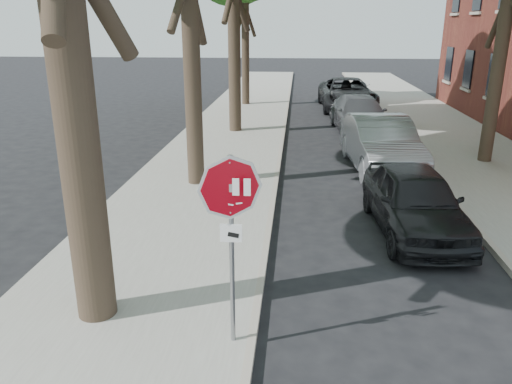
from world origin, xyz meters
TOP-DOWN VIEW (x-y plane):
  - ground at (0.00, 0.00)m, footprint 120.00×120.00m
  - sidewalk_left at (-2.50, 12.00)m, footprint 4.00×55.00m
  - sidewalk_right at (6.00, 12.00)m, footprint 4.00×55.00m
  - curb_left at (-0.45, 12.00)m, footprint 0.12×55.00m
  - curb_right at (3.95, 12.00)m, footprint 0.12×55.00m
  - stop_sign at (-0.70, -0.03)m, footprint 0.76×0.34m
  - car_a at (2.59, 4.32)m, footprint 1.91×4.19m
  - car_b at (2.60, 9.08)m, footprint 2.10×4.96m
  - car_c at (2.60, 14.72)m, footprint 2.36×5.00m
  - car_d at (2.58, 20.28)m, footprint 2.80×5.75m

SIDE VIEW (x-z plane):
  - ground at x=0.00m, z-range 0.00..0.00m
  - sidewalk_left at x=-2.50m, z-range 0.00..0.12m
  - sidewalk_right at x=6.00m, z-range 0.00..0.12m
  - curb_left at x=-0.45m, z-range 0.00..0.13m
  - curb_right at x=3.95m, z-range 0.00..0.13m
  - car_a at x=2.59m, z-range 0.00..1.39m
  - car_c at x=2.60m, z-range 0.00..1.41m
  - car_d at x=2.58m, z-range 0.00..1.57m
  - car_b at x=2.60m, z-range 0.00..1.59m
  - stop_sign at x=-0.70m, z-range 0.64..3.25m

